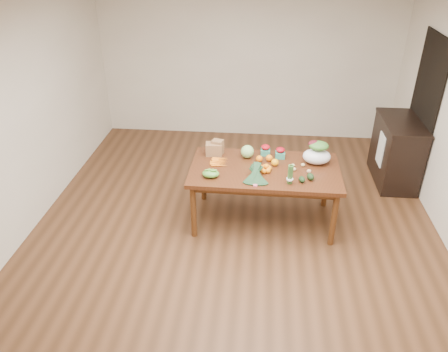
# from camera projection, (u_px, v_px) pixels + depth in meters

# --- Properties ---
(floor) EXTENTS (6.00, 6.00, 0.00)m
(floor) POSITION_uv_depth(u_px,v_px,m) (234.00, 233.00, 5.35)
(floor) COLOR brown
(floor) RESTS_ON ground
(room_walls) EXTENTS (5.02, 6.02, 2.70)m
(room_walls) POSITION_uv_depth(u_px,v_px,m) (235.00, 133.00, 4.68)
(room_walls) COLOR silver
(room_walls) RESTS_ON floor
(dining_table) EXTENTS (1.80, 1.01, 0.75)m
(dining_table) POSITION_uv_depth(u_px,v_px,m) (264.00, 195.00, 5.42)
(dining_table) COLOR #4B2211
(dining_table) RESTS_ON floor
(doorway_dark) EXTENTS (0.02, 1.00, 2.10)m
(doorway_dark) POSITION_uv_depth(u_px,v_px,m) (422.00, 112.00, 6.02)
(doorway_dark) COLOR black
(doorway_dark) RESTS_ON floor
(cabinet) EXTENTS (0.52, 1.02, 0.94)m
(cabinet) POSITION_uv_depth(u_px,v_px,m) (396.00, 151.00, 6.26)
(cabinet) COLOR black
(cabinet) RESTS_ON floor
(dish_towel) EXTENTS (0.02, 0.28, 0.45)m
(dish_towel) POSITION_uv_depth(u_px,v_px,m) (381.00, 149.00, 6.13)
(dish_towel) COLOR white
(dish_towel) RESTS_ON cabinet
(paper_bag) EXTENTS (0.27, 0.23, 0.19)m
(paper_bag) POSITION_uv_depth(u_px,v_px,m) (214.00, 148.00, 5.51)
(paper_bag) COLOR brown
(paper_bag) RESTS_ON dining_table
(cabbage) EXTENTS (0.16, 0.16, 0.16)m
(cabbage) POSITION_uv_depth(u_px,v_px,m) (247.00, 152.00, 5.44)
(cabbage) COLOR #99C772
(cabbage) RESTS_ON dining_table
(strawberry_basket_a) EXTENTS (0.12, 0.12, 0.11)m
(strawberry_basket_a) POSITION_uv_depth(u_px,v_px,m) (265.00, 151.00, 5.53)
(strawberry_basket_a) COLOR red
(strawberry_basket_a) RESTS_ON dining_table
(strawberry_basket_b) EXTENTS (0.12, 0.12, 0.11)m
(strawberry_basket_b) POSITION_uv_depth(u_px,v_px,m) (280.00, 154.00, 5.46)
(strawberry_basket_b) COLOR #AF0B21
(strawberry_basket_b) RESTS_ON dining_table
(orange_a) EXTENTS (0.08, 0.08, 0.08)m
(orange_a) POSITION_uv_depth(u_px,v_px,m) (259.00, 159.00, 5.36)
(orange_a) COLOR #E55E0E
(orange_a) RESTS_ON dining_table
(orange_b) EXTENTS (0.08, 0.08, 0.08)m
(orange_b) POSITION_uv_depth(u_px,v_px,m) (269.00, 158.00, 5.38)
(orange_b) COLOR orange
(orange_b) RESTS_ON dining_table
(orange_c) EXTENTS (0.09, 0.09, 0.09)m
(orange_c) POSITION_uv_depth(u_px,v_px,m) (275.00, 162.00, 5.27)
(orange_c) COLOR #FFA80F
(orange_c) RESTS_ON dining_table
(mandarin_cluster) EXTENTS (0.18, 0.18, 0.10)m
(mandarin_cluster) POSITION_uv_depth(u_px,v_px,m) (266.00, 167.00, 5.16)
(mandarin_cluster) COLOR orange
(mandarin_cluster) RESTS_ON dining_table
(carrots) EXTENTS (0.22, 0.25, 0.03)m
(carrots) POSITION_uv_depth(u_px,v_px,m) (219.00, 162.00, 5.35)
(carrots) COLOR orange
(carrots) RESTS_ON dining_table
(snap_pea_bag) EXTENTS (0.20, 0.15, 0.09)m
(snap_pea_bag) POSITION_uv_depth(u_px,v_px,m) (211.00, 174.00, 5.03)
(snap_pea_bag) COLOR #459532
(snap_pea_bag) RESTS_ON dining_table
(kale_bunch) EXTENTS (0.32, 0.40, 0.16)m
(kale_bunch) POSITION_uv_depth(u_px,v_px,m) (256.00, 175.00, 4.92)
(kale_bunch) COLOR black
(kale_bunch) RESTS_ON dining_table
(asparagus_bundle) EXTENTS (0.08, 0.12, 0.26)m
(asparagus_bundle) POSITION_uv_depth(u_px,v_px,m) (290.00, 174.00, 4.86)
(asparagus_bundle) COLOR #53873E
(asparagus_bundle) RESTS_ON dining_table
(potato_a) EXTENTS (0.05, 0.05, 0.04)m
(potato_a) POSITION_uv_depth(u_px,v_px,m) (294.00, 169.00, 5.17)
(potato_a) COLOR tan
(potato_a) RESTS_ON dining_table
(potato_b) EXTENTS (0.04, 0.04, 0.04)m
(potato_b) POSITION_uv_depth(u_px,v_px,m) (294.00, 169.00, 5.18)
(potato_b) COLOR tan
(potato_b) RESTS_ON dining_table
(potato_c) EXTENTS (0.05, 0.04, 0.04)m
(potato_c) POSITION_uv_depth(u_px,v_px,m) (303.00, 165.00, 5.27)
(potato_c) COLOR tan
(potato_c) RESTS_ON dining_table
(potato_d) EXTENTS (0.05, 0.04, 0.04)m
(potato_d) POSITION_uv_depth(u_px,v_px,m) (293.00, 165.00, 5.26)
(potato_d) COLOR tan
(potato_d) RESTS_ON dining_table
(potato_e) EXTENTS (0.06, 0.05, 0.05)m
(potato_e) POSITION_uv_depth(u_px,v_px,m) (309.00, 171.00, 5.13)
(potato_e) COLOR tan
(potato_e) RESTS_ON dining_table
(avocado_a) EXTENTS (0.09, 0.12, 0.07)m
(avocado_a) POSITION_uv_depth(u_px,v_px,m) (302.00, 179.00, 4.94)
(avocado_a) COLOR black
(avocado_a) RESTS_ON dining_table
(avocado_b) EXTENTS (0.11, 0.13, 0.08)m
(avocado_b) POSITION_uv_depth(u_px,v_px,m) (310.00, 177.00, 4.98)
(avocado_b) COLOR black
(avocado_b) RESTS_ON dining_table
(salad_bag) EXTENTS (0.34, 0.26, 0.26)m
(salad_bag) POSITION_uv_depth(u_px,v_px,m) (317.00, 154.00, 5.28)
(salad_bag) COLOR silver
(salad_bag) RESTS_ON dining_table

